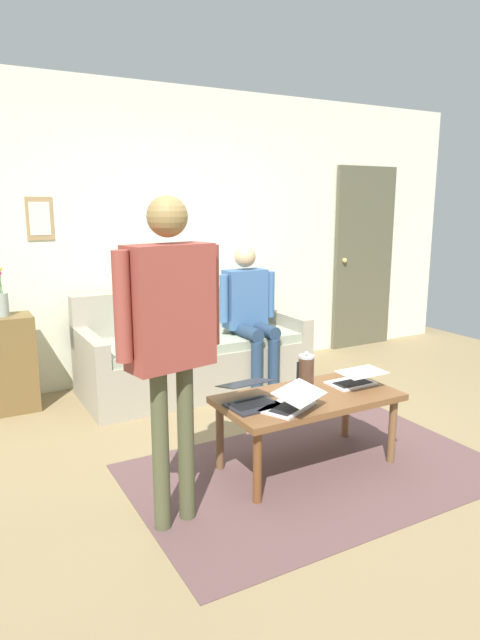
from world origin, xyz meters
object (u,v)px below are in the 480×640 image
Objects in this scene: french_press at (306,370)px; side_shelf at (8,364)px; laptop_right at (251,397)px; interior_door at (364,258)px; person_seated at (249,309)px; couch at (193,355)px; laptop_left at (292,402)px; flower_vase at (1,300)px; laptop_center at (355,379)px; person_standing at (170,322)px; coffee_table at (308,403)px.

french_press is 2.43m from side_shelf.
laptop_right is at bearing 14.23° from french_press.
person_seated is at bearing 19.90° from interior_door.
couch is 2.54× the size of side_shelf.
laptop_left is 0.33× the size of person_seated.
couch is at bearing 171.88° from flower_vase.
couch is at bearing -86.19° from french_press.
laptop_left is 0.62m from laptop_center.
laptop_right is at bearing -159.21° from person_standing.
coffee_table is 1.20m from person_standing.
couch is at bearing -102.77° from laptop_right.
person_standing reaches higher than couch.
interior_door is 2.52m from couch.
couch is at bearing -77.37° from laptop_center.
flower_vase is (1.54, -1.95, 0.49)m from coffee_table.
french_press is 0.18× the size of person_seated.
person_seated is at bearing -119.67° from laptop_right.
side_shelf is (1.31, -2.10, -0.13)m from laptop_left.
laptop_center is (-0.60, -0.15, 0.00)m from laptop_left.
laptop_left is 1.36× the size of laptop_center.
interior_door is 1.21× the size of person_standing.
laptop_center is 2.73m from side_shelf.
person_seated reaches higher than laptop_right.
couch reaches higher than coffee_table.
side_shelf is 0.52m from flower_vase.
flower_vase is (1.31, -2.10, 0.40)m from laptop_left.
side_shelf is at bearing 3.64° from interior_door.
flower_vase reaches higher than laptop_center.
flower_vase is at bearing -59.28° from laptop_right.
laptop_left is at bearing 68.03° from person_seated.
side_shelf is at bearing -75.55° from person_standing.
laptop_left is at bearing 42.27° from interior_door.
laptop_center is at bearing 151.57° from french_press.
couch is 4.85× the size of flower_vase.
laptop_right is (0.39, 1.70, 0.21)m from couch.
flower_vase is 2.04m from person_seated.
side_shelf is at bearing -59.36° from laptop_right.
person_standing reaches higher than coffee_table.
flower_vase is 0.24× the size of person_standing.
person_seated is at bearing -92.55° from laptop_center.
coffee_table is 2.48m from side_shelf.
french_press is 2.45m from flower_vase.
person_seated is (-1.98, 0.44, -0.19)m from flower_vase.
laptop_right is (2.75, 2.17, -0.50)m from interior_door.
french_press is at bearing -136.31° from laptop_left.
flower_vase is at bearing -45.50° from laptop_center.
french_press is at bearing -28.43° from laptop_center.
person_standing is at bearing 49.97° from person_seated.
french_press is at bearing -165.77° from laptop_right.
laptop_center is at bearing -179.34° from coffee_table.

